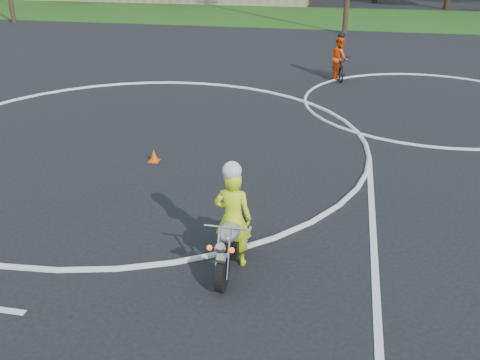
# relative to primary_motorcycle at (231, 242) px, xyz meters

# --- Properties ---
(ground) EXTENTS (120.00, 120.00, 0.00)m
(ground) POSITION_rel_primary_motorcycle_xyz_m (-3.68, 2.25, -0.48)
(ground) COLOR black
(ground) RESTS_ON ground
(grass_strip) EXTENTS (120.00, 10.00, 0.02)m
(grass_strip) POSITION_rel_primary_motorcycle_xyz_m (-3.68, 29.25, -0.47)
(grass_strip) COLOR #1E4714
(grass_strip) RESTS_ON ground
(course_markings) EXTENTS (19.05, 19.05, 0.12)m
(course_markings) POSITION_rel_primary_motorcycle_xyz_m (-1.51, 6.60, -0.47)
(course_markings) COLOR silver
(course_markings) RESTS_ON ground
(primary_motorcycle) EXTENTS (0.66, 1.89, 0.99)m
(primary_motorcycle) POSITION_rel_primary_motorcycle_xyz_m (0.00, 0.00, 0.00)
(primary_motorcycle) COLOR black
(primary_motorcycle) RESTS_ON ground
(rider_primary_grp) EXTENTS (0.61, 0.41, 1.84)m
(rider_primary_grp) POSITION_rel_primary_motorcycle_xyz_m (-0.00, 0.13, 0.41)
(rider_primary_grp) COLOR #D7F319
(rider_primary_grp) RESTS_ON ground
(rider_second_grp) EXTENTS (1.00, 1.89, 1.73)m
(rider_second_grp) POSITION_rel_primary_motorcycle_xyz_m (1.30, 13.04, 0.13)
(rider_second_grp) COLOR black
(rider_second_grp) RESTS_ON ground
(traffic_cones) EXTENTS (22.52, 8.96, 0.30)m
(traffic_cones) POSITION_rel_primary_motorcycle_xyz_m (2.28, 7.34, -0.35)
(traffic_cones) COLOR #F1550C
(traffic_cones) RESTS_ON ground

